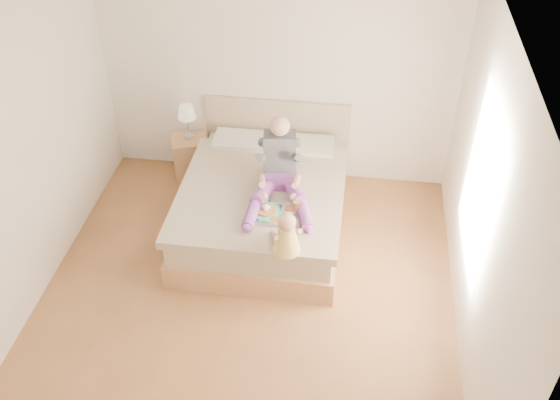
# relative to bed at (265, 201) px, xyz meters

# --- Properties ---
(room) EXTENTS (4.02, 4.22, 2.71)m
(room) POSITION_rel_bed_xyz_m (0.08, -1.08, 1.19)
(room) COLOR brown
(room) RESTS_ON ground
(bed) EXTENTS (1.70, 2.18, 1.00)m
(bed) POSITION_rel_bed_xyz_m (0.00, 0.00, 0.00)
(bed) COLOR #A4764C
(bed) RESTS_ON ground
(nightstand) EXTENTS (0.52, 0.49, 0.52)m
(nightstand) POSITION_rel_bed_xyz_m (-1.02, 0.80, -0.06)
(nightstand) COLOR #A4764C
(nightstand) RESTS_ON ground
(lamp) EXTENTS (0.21, 0.21, 0.42)m
(lamp) POSITION_rel_bed_xyz_m (-1.03, 0.81, 0.52)
(lamp) COLOR #BBBEC2
(lamp) RESTS_ON nightstand
(adult) EXTENTS (0.69, 1.01, 0.81)m
(adult) POSITION_rel_bed_xyz_m (0.19, -0.17, 0.53)
(adult) COLOR #7C3A92
(adult) RESTS_ON bed
(tray) EXTENTS (0.49, 0.39, 0.14)m
(tray) POSITION_rel_bed_xyz_m (0.20, -0.55, 0.32)
(tray) COLOR #BBBEC2
(tray) RESTS_ON bed
(baby) EXTENTS (0.33, 0.38, 0.43)m
(baby) POSITION_rel_bed_xyz_m (0.37, -1.04, 0.47)
(baby) COLOR gold
(baby) RESTS_ON bed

